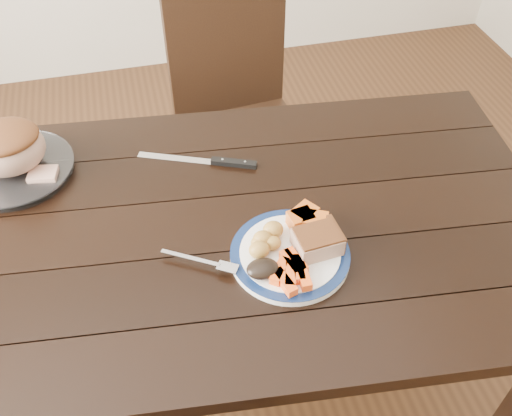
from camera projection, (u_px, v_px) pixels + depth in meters
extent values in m
plane|color=#472B16|center=(231.00, 378.00, 1.88)|extent=(4.00, 4.00, 0.00)
cube|color=black|center=(222.00, 228.00, 1.36)|extent=(1.69, 1.06, 0.04)
cube|color=black|center=(425.00, 203.00, 1.96)|extent=(0.07, 0.07, 0.71)
cube|color=black|center=(245.00, 141.00, 2.04)|extent=(0.46, 0.46, 0.04)
cube|color=black|center=(226.00, 51.00, 2.00)|extent=(0.42, 0.08, 0.46)
cube|color=black|center=(273.00, 151.00, 2.37)|extent=(0.04, 0.04, 0.43)
cube|color=black|center=(307.00, 209.00, 2.13)|extent=(0.04, 0.04, 0.43)
cube|color=black|center=(190.00, 170.00, 2.29)|extent=(0.04, 0.04, 0.43)
cube|color=black|center=(215.00, 233.00, 2.05)|extent=(0.04, 0.04, 0.43)
cylinder|color=white|center=(290.00, 255.00, 1.27)|extent=(0.27, 0.27, 0.02)
torus|color=#0E2049|center=(290.00, 253.00, 1.26)|extent=(0.27, 0.27, 0.02)
cylinder|color=white|center=(15.00, 170.00, 1.47)|extent=(0.29, 0.29, 0.02)
cube|color=tan|center=(317.00, 242.00, 1.25)|extent=(0.10, 0.09, 0.04)
ellipsoid|color=gold|center=(273.00, 230.00, 1.28)|extent=(0.05, 0.04, 0.04)
ellipsoid|color=gold|center=(259.00, 243.00, 1.26)|extent=(0.04, 0.03, 0.03)
ellipsoid|color=gold|center=(262.00, 239.00, 1.26)|extent=(0.04, 0.04, 0.04)
ellipsoid|color=gold|center=(273.00, 243.00, 1.26)|extent=(0.04, 0.03, 0.03)
ellipsoid|color=gold|center=(259.00, 250.00, 1.24)|extent=(0.05, 0.04, 0.04)
cube|color=#F95515|center=(303.00, 276.00, 1.20)|extent=(0.02, 0.07, 0.02)
cube|color=#F95515|center=(291.00, 263.00, 1.23)|extent=(0.04, 0.07, 0.02)
cube|color=#F95515|center=(290.00, 275.00, 1.20)|extent=(0.04, 0.07, 0.02)
cube|color=#F95515|center=(285.00, 282.00, 1.19)|extent=(0.04, 0.07, 0.02)
cube|color=#F95515|center=(280.00, 271.00, 1.21)|extent=(0.06, 0.07, 0.02)
cube|color=#F95515|center=(298.00, 269.00, 1.21)|extent=(0.03, 0.07, 0.02)
cube|color=#F95515|center=(296.00, 261.00, 1.23)|extent=(0.04, 0.07, 0.02)
cube|color=orange|center=(301.00, 220.00, 1.30)|extent=(0.06, 0.05, 0.04)
cube|color=orange|center=(305.00, 215.00, 1.31)|extent=(0.07, 0.07, 0.04)
cube|color=orange|center=(315.00, 222.00, 1.30)|extent=(0.07, 0.06, 0.04)
ellipsoid|color=black|center=(263.00, 269.00, 1.21)|extent=(0.07, 0.05, 0.03)
cube|color=silver|center=(191.00, 259.00, 1.25)|extent=(0.12, 0.08, 0.00)
cube|color=silver|center=(228.00, 268.00, 1.23)|extent=(0.05, 0.05, 0.00)
ellipsoid|color=tan|center=(7.00, 149.00, 1.42)|extent=(0.19, 0.16, 0.12)
cube|color=tan|center=(43.00, 174.00, 1.43)|extent=(0.08, 0.07, 0.02)
cube|color=silver|center=(175.00, 158.00, 1.51)|extent=(0.19, 0.10, 0.00)
cube|color=black|center=(234.00, 163.00, 1.49)|extent=(0.12, 0.07, 0.01)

